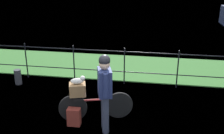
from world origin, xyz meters
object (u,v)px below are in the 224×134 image
object	(u,v)px
bicycle_main	(95,106)
backpack_on_paving	(74,117)
mooring_bollard	(18,77)
cyclist_person	(105,87)
terrier_dog	(78,80)
wooden_crate	(78,89)

from	to	relation	value
bicycle_main	backpack_on_paving	xyz separation A→B (m)	(-0.41, -0.31, -0.14)
bicycle_main	mooring_bollard	distance (m)	3.08
bicycle_main	mooring_bollard	bearing A→B (deg)	149.90
cyclist_person	backpack_on_paving	distance (m)	1.07
cyclist_person	terrier_dog	bearing A→B (deg)	156.21
bicycle_main	wooden_crate	bearing A→B (deg)	-163.11
mooring_bollard	wooden_crate	bearing A→B (deg)	-35.71
cyclist_person	backpack_on_paving	xyz separation A→B (m)	(-0.70, 0.07, -0.80)
terrier_dog	wooden_crate	bearing A→B (deg)	-163.11
wooden_crate	backpack_on_paving	distance (m)	0.60
terrier_dog	cyclist_person	size ratio (longest dim) A/B	0.19
terrier_dog	backpack_on_paving	distance (m)	0.81
mooring_bollard	cyclist_person	bearing A→B (deg)	-33.07
wooden_crate	cyclist_person	bearing A→B (deg)	-22.48
cyclist_person	backpack_on_paving	size ratio (longest dim) A/B	4.21
wooden_crate	backpack_on_paving	world-z (taller)	wooden_crate
terrier_dog	bicycle_main	bearing A→B (deg)	16.89
cyclist_person	backpack_on_paving	world-z (taller)	cyclist_person
bicycle_main	terrier_dog	bearing A→B (deg)	-163.11
wooden_crate	terrier_dog	bearing A→B (deg)	16.89
bicycle_main	wooden_crate	size ratio (longest dim) A/B	4.61
bicycle_main	backpack_on_paving	distance (m)	0.53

